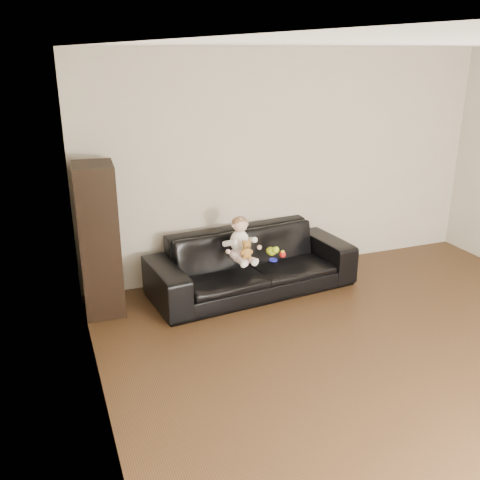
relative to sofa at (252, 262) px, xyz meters
name	(u,v)px	position (x,y,z in m)	size (l,w,h in m)	color
floor	(433,387)	(0.67, -2.25, -0.33)	(5.50, 5.50, 0.00)	#442C18
wall_back	(289,164)	(0.67, 0.50, 0.97)	(5.00, 5.00, 0.00)	beige
wall_left	(105,288)	(-1.83, -2.25, 0.97)	(5.50, 5.50, 0.00)	beige
sofa	(252,262)	(0.00, 0.00, 0.00)	(2.28, 0.89, 0.67)	black
cabinet	(99,240)	(-1.62, 0.10, 0.44)	(0.39, 0.53, 1.54)	black
shelf_item	(98,207)	(-1.60, 0.10, 0.79)	(0.18, 0.25, 0.28)	silver
baby	(240,241)	(-0.18, -0.12, 0.32)	(0.36, 0.43, 0.48)	silver
teddy_bear	(246,250)	(-0.17, -0.27, 0.27)	(0.12, 0.13, 0.21)	#A97530
toy_green	(271,251)	(0.18, -0.12, 0.15)	(0.11, 0.13, 0.09)	#B0D519
toy_rattle	(283,254)	(0.27, -0.23, 0.14)	(0.07, 0.07, 0.07)	red
toy_blue_disc	(273,260)	(0.14, -0.27, 0.11)	(0.09, 0.09, 0.01)	#181AC3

